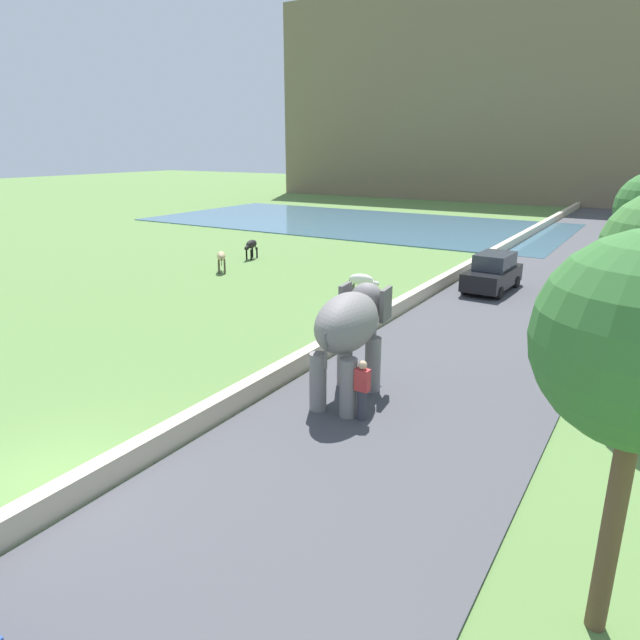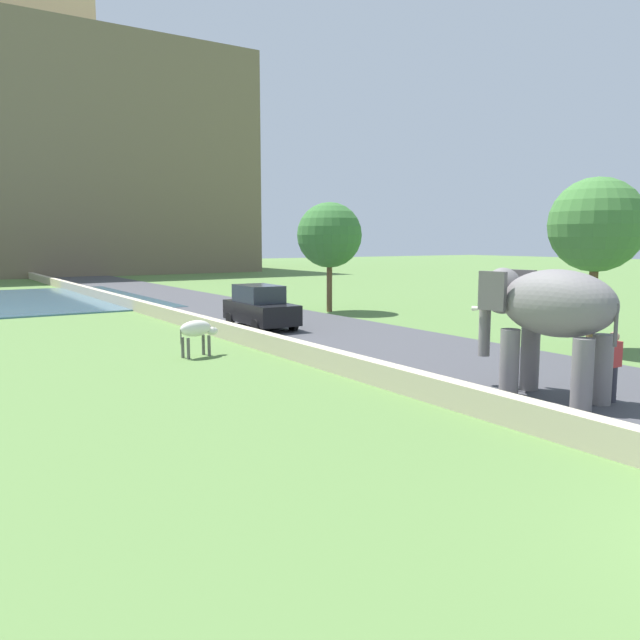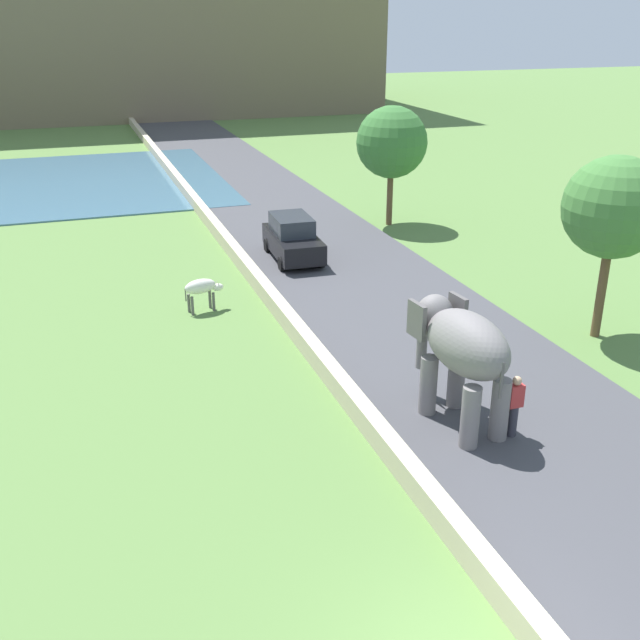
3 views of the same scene
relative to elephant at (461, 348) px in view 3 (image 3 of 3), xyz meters
name	(u,v)px [view 3 (image 3 of 3)]	position (x,y,z in m)	size (l,w,h in m)	color
road_surface	(334,259)	(1.60, 13.28, -2.01)	(7.00, 120.00, 0.06)	#424247
barrier_wall	(256,278)	(-2.20, 11.28, -1.74)	(0.40, 110.00, 0.59)	beige
elephant	(461,348)	(0.00, 0.00, 0.00)	(1.69, 3.54, 2.99)	slate
person_beside_elephant	(514,405)	(0.93, -1.05, -1.16)	(0.36, 0.22, 1.63)	#33333D
car_black	(293,238)	(0.03, 13.84, -1.14)	(1.94, 4.08, 1.80)	black
cow_white	(202,288)	(-4.53, 9.40, -1.20)	(1.42, 0.67, 1.15)	silver
tree_near	(614,208)	(6.74, 3.34, 2.06)	(3.05, 3.05, 5.64)	brown
tree_mid	(392,142)	(5.96, 17.55, 1.83)	(3.28, 3.28, 5.52)	brown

